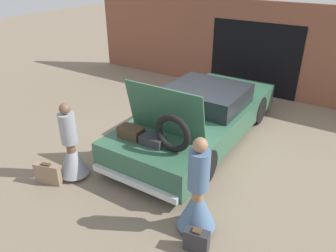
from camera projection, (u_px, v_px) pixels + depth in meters
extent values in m
plane|color=#7F705B|center=(199.00, 137.00, 7.94)|extent=(40.00, 40.00, 0.00)
cube|color=brown|center=(256.00, 49.00, 10.00)|extent=(12.00, 0.12, 2.80)
cube|color=black|center=(254.00, 59.00, 10.09)|extent=(2.80, 0.02, 2.20)
cube|color=#336047|center=(200.00, 120.00, 7.72)|extent=(1.99, 5.04, 0.59)
cube|color=#1E2328|center=(206.00, 96.00, 7.71)|extent=(1.75, 1.61, 0.44)
cylinder|color=black|center=(196.00, 96.00, 9.39)|extent=(0.18, 0.71, 0.71)
cylinder|color=black|center=(259.00, 110.00, 8.51)|extent=(0.18, 0.71, 0.71)
cylinder|color=black|center=(129.00, 141.00, 7.09)|extent=(0.18, 0.71, 0.71)
cylinder|color=black|center=(205.00, 167.00, 6.20)|extent=(0.18, 0.71, 0.71)
cube|color=silver|center=(133.00, 183.00, 5.89)|extent=(1.89, 0.10, 0.12)
cube|color=#336047|center=(165.00, 111.00, 6.23)|extent=(1.69, 0.26, 1.04)
cube|color=#473323|center=(131.00, 132.00, 6.34)|extent=(0.48, 0.29, 0.22)
cube|color=#2D2D33|center=(153.00, 140.00, 6.10)|extent=(0.47, 0.27, 0.17)
torus|color=black|center=(173.00, 133.00, 5.77)|extent=(0.72, 0.12, 0.72)
cylinder|color=brown|center=(73.00, 160.00, 6.38)|extent=(0.17, 0.17, 0.76)
cone|color=#9399A3|center=(72.00, 158.00, 6.36)|extent=(0.59, 0.59, 0.69)
cylinder|color=#9399A3|center=(68.00, 129.00, 6.06)|extent=(0.31, 0.31, 0.60)
sphere|color=brown|center=(65.00, 109.00, 5.88)|extent=(0.21, 0.21, 0.21)
cylinder|color=#997051|center=(197.00, 209.00, 5.10)|extent=(0.18, 0.18, 0.81)
cone|color=slate|center=(197.00, 207.00, 5.09)|extent=(0.62, 0.62, 0.73)
cylinder|color=slate|center=(199.00, 170.00, 4.77)|extent=(0.33, 0.33, 0.64)
sphere|color=#997051|center=(200.00, 145.00, 4.57)|extent=(0.22, 0.22, 0.22)
cube|color=#8C7259|center=(48.00, 174.00, 6.25)|extent=(0.53, 0.27, 0.41)
cube|color=#4C3823|center=(46.00, 164.00, 6.15)|extent=(0.20, 0.12, 0.02)
cube|color=#2D2D33|center=(196.00, 241.00, 4.82)|extent=(0.39, 0.22, 0.36)
cube|color=#4C3823|center=(197.00, 231.00, 4.73)|extent=(0.14, 0.12, 0.02)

